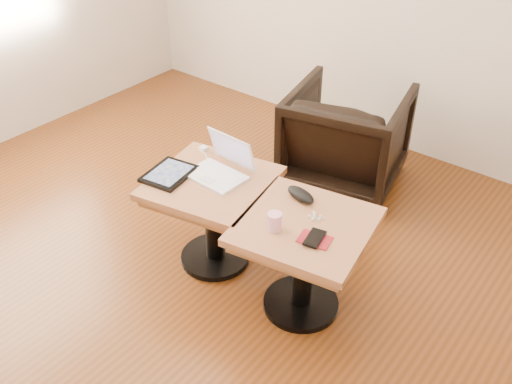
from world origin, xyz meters
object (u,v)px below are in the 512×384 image
Objects in this scene: side_table_right at (304,245)px; armchair at (346,137)px; striped_cup at (275,222)px; side_table_left at (212,201)px; laptop at (221,167)px.

armchair reaches higher than side_table_right.
side_table_right is at bearing 55.06° from striped_cup.
side_table_left is 8.00× the size of striped_cup.
side_table_left is 1.17m from armchair.
side_table_right is (0.59, -0.00, 0.00)m from side_table_left.
side_table_right is 0.62m from laptop.
side_table_left and side_table_right have the same top height.
armchair is at bearing 101.48° from side_table_right.
laptop is 1.12m from armchair.
striped_cup is (-0.09, -0.13, 0.18)m from side_table_right.
striped_cup is 0.12× the size of armchair.
striped_cup is at bearing 93.15° from armchair.
side_table_left is 1.02× the size of side_table_right.
laptop is at bearing 158.21° from striped_cup.
striped_cup reaches higher than side_table_left.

